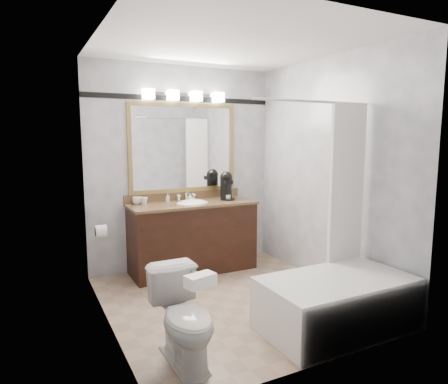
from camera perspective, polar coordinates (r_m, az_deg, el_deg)
The scene contains 15 objects.
room at distance 3.86m, azimuth 1.12°, elevation 2.09°, with size 2.42×2.62×2.52m.
vanity at distance 4.92m, azimuth -4.50°, elevation -6.22°, with size 1.53×0.58×0.97m.
mirror at distance 5.01m, azimuth -5.79°, elevation 6.27°, with size 1.40×0.04×1.10m.
vanity_light_bar at distance 4.99m, azimuth -5.67°, elevation 13.55°, with size 1.02×0.14×0.12m.
accent_stripe at distance 5.04m, azimuth -5.94°, elevation 13.11°, with size 2.40×0.01×0.06m, color black.
bathtub at distance 3.69m, azimuth 15.79°, elevation -14.03°, with size 1.30×0.75×1.96m.
tp_roll at distance 4.22m, azimuth -17.19°, elevation -5.33°, with size 0.12×0.12×0.11m, color white.
toilet at distance 3.04m, azimuth -5.66°, elevation -17.45°, with size 0.38×0.67×0.68m, color white.
tissue_box at distance 2.64m, azimuth -3.40°, elevation -12.50°, with size 0.20×0.11×0.08m, color white.
coffee_maker at distance 5.05m, azimuth 0.34°, elevation 1.02°, with size 0.18×0.23×0.36m.
cup_left at distance 4.81m, azimuth -12.30°, elevation -1.19°, with size 0.11×0.11×0.09m, color white.
cup_right at distance 4.79m, azimuth -11.37°, elevation -1.24°, with size 0.09×0.09×0.08m, color white.
soap_bottle_a at distance 4.90m, azimuth -8.05°, elevation -0.87°, with size 0.04×0.04×0.10m, color white.
soap_bottle_b at distance 4.99m, azimuth -4.88°, elevation -0.74°, with size 0.07×0.07×0.09m, color white.
soap_bar at distance 4.95m, azimuth -4.65°, elevation -1.14°, with size 0.08×0.05×0.03m, color #EAE6C1.
Camera 1 is at (-1.80, -3.39, 1.65)m, focal length 32.00 mm.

